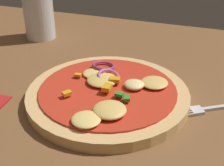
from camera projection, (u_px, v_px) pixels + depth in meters
name	position (u px, v px, depth m)	size (l,w,h in m)	color
dining_table	(118.00, 120.00, 0.48)	(1.10, 0.84, 0.03)	brown
pizza	(108.00, 94.00, 0.50)	(0.26, 0.26, 0.04)	tan
fork	(218.00, 108.00, 0.48)	(0.16, 0.11, 0.01)	silver
beer_glass	(39.00, 15.00, 0.71)	(0.07, 0.07, 0.11)	silver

